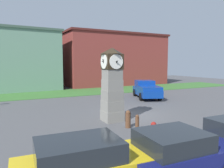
{
  "coord_description": "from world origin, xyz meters",
  "views": [
    {
      "loc": [
        -8.16,
        -13.29,
        3.8
      ],
      "look_at": [
        -0.79,
        1.72,
        2.17
      ],
      "focal_mm": 35.0,
      "sensor_mm": 36.0,
      "label": 1
    }
  ],
  "objects": [
    {
      "name": "bollard_near_tower",
      "position": [
        -2.67,
        -6.64,
        0.5
      ],
      "size": [
        0.29,
        0.29,
        0.99
      ],
      "color": "#333338",
      "rests_on": "ground_plane"
    },
    {
      "name": "bollard_far_row",
      "position": [
        -2.02,
        -3.79,
        0.55
      ],
      "size": [
        0.2,
        0.2,
        1.09
      ],
      "color": "brown",
      "rests_on": "ground_plane"
    },
    {
      "name": "car_near_tower",
      "position": [
        -3.07,
        -7.89,
        0.78
      ],
      "size": [
        3.96,
        2.2,
        1.54
      ],
      "color": "navy",
      "rests_on": "ground_plane"
    },
    {
      "name": "pickup_truck",
      "position": [
        5.45,
        5.96,
        0.93
      ],
      "size": [
        3.66,
        5.46,
        1.85
      ],
      "color": "navy",
      "rests_on": "ground_plane"
    },
    {
      "name": "car_navy_sedan",
      "position": [
        -6.09,
        -7.37,
        0.8
      ],
      "size": [
        4.51,
        2.13,
        1.57
      ],
      "color": "gold",
      "rests_on": "ground_plane"
    },
    {
      "name": "grass_verge_far",
      "position": [
        3.35,
        13.82,
        0.02
      ],
      "size": [
        45.24,
        6.9,
        0.04
      ],
      "primitive_type": "cube",
      "color": "#386B2D",
      "rests_on": "ground_plane"
    },
    {
      "name": "bollard_mid_row",
      "position": [
        -2.21,
        -5.45,
        0.58
      ],
      "size": [
        0.28,
        0.28,
        1.13
      ],
      "color": "maroon",
      "rests_on": "ground_plane"
    },
    {
      "name": "clock_tower",
      "position": [
        -1.97,
        -0.7,
        2.35
      ],
      "size": [
        1.43,
        1.49,
        4.76
      ],
      "color": "gray",
      "rests_on": "ground_plane"
    },
    {
      "name": "bollard_end_row",
      "position": [
        -1.8,
        -2.48,
        0.52
      ],
      "size": [
        0.31,
        0.31,
        1.03
      ],
      "color": "brown",
      "rests_on": "ground_plane"
    },
    {
      "name": "storefront_low_left",
      "position": [
        9.15,
        23.02,
        4.38
      ],
      "size": [
        18.21,
        12.49,
        8.73
      ],
      "color": "maroon",
      "rests_on": "ground_plane"
    },
    {
      "name": "ground_plane",
      "position": [
        0.0,
        0.0,
        0.0
      ],
      "size": [
        75.39,
        75.39,
        0.0
      ],
      "primitive_type": "plane",
      "color": "#4C4C4F"
    }
  ]
}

